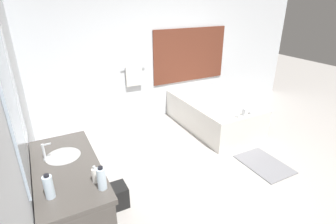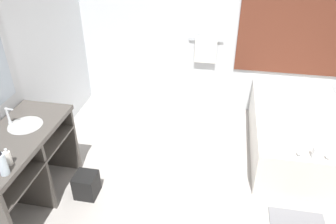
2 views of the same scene
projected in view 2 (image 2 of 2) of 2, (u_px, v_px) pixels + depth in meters
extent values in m
plane|color=#A8A39E|center=(211.00, 214.00, 3.44)|extent=(16.00, 16.00, 0.00)
cube|color=silver|center=(229.00, 24.00, 4.59)|extent=(7.40, 0.06, 2.70)
cube|color=brown|center=(301.00, 36.00, 4.45)|extent=(1.70, 0.02, 1.10)
cylinder|color=silver|center=(206.00, 38.00, 4.68)|extent=(0.50, 0.02, 0.02)
cube|color=silver|center=(206.00, 50.00, 4.76)|extent=(0.32, 0.04, 0.40)
cube|color=#4C4742|center=(14.00, 139.00, 3.09)|extent=(0.59, 1.32, 0.05)
cube|color=#4C4742|center=(21.00, 159.00, 3.22)|extent=(0.56, 1.25, 0.02)
cylinder|color=white|center=(27.00, 131.00, 3.28)|extent=(0.34, 0.34, 0.15)
cube|color=#4C4742|center=(25.00, 175.00, 3.33)|extent=(0.54, 0.04, 0.85)
cube|color=#4C4742|center=(55.00, 138.00, 3.86)|extent=(0.54, 0.04, 0.85)
cylinder|color=silver|center=(2.00, 177.00, 2.90)|extent=(0.13, 0.36, 0.13)
cylinder|color=silver|center=(40.00, 134.00, 3.45)|extent=(0.13, 0.36, 0.13)
cylinder|color=silver|center=(10.00, 123.00, 3.26)|extent=(0.04, 0.04, 0.02)
cylinder|color=silver|center=(8.00, 115.00, 3.21)|extent=(0.02, 0.02, 0.16)
cube|color=silver|center=(10.00, 109.00, 3.17)|extent=(0.07, 0.01, 0.01)
cube|color=silver|center=(296.00, 133.00, 4.20)|extent=(1.10, 1.84, 0.55)
ellipsoid|color=white|center=(298.00, 125.00, 4.14)|extent=(0.79, 1.32, 0.30)
cube|color=silver|center=(314.00, 152.00, 3.35)|extent=(0.04, 0.07, 0.12)
sphere|color=silver|center=(300.00, 153.00, 3.38)|extent=(0.06, 0.06, 0.06)
sphere|color=silver|center=(328.00, 156.00, 3.34)|extent=(0.06, 0.06, 0.06)
cylinder|color=silver|center=(2.00, 164.00, 2.60)|extent=(0.07, 0.07, 0.20)
cylinder|color=white|center=(8.00, 158.00, 2.71)|extent=(0.05, 0.05, 0.13)
cylinder|color=silver|center=(6.00, 151.00, 2.67)|extent=(0.02, 0.02, 0.03)
cube|color=black|center=(86.00, 185.00, 3.60)|extent=(0.24, 0.24, 0.28)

